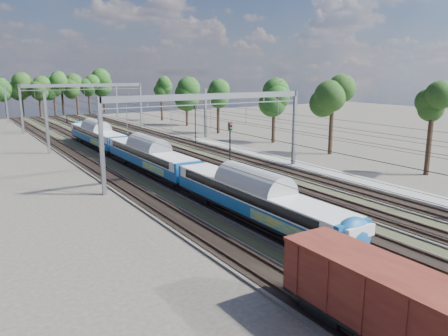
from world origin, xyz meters
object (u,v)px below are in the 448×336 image
emu_train (150,153)px  freight_boxcar (426,322)px  worker (67,119)px  signal_far (195,119)px  signal_near (230,145)px

emu_train → freight_boxcar: bearing=-97.1°
worker → signal_far: signal_far is taller
emu_train → freight_boxcar: size_ratio=4.51×
worker → signal_near: (1.26, -63.63, 2.96)m
emu_train → freight_boxcar: (-4.50, -36.27, -0.34)m
emu_train → signal_far: size_ratio=9.30×
signal_far → emu_train: bearing=-140.8°
worker → emu_train: bearing=-161.9°
worker → freight_boxcar: bearing=-163.1°
emu_train → worker: (3.75, 55.13, -1.41)m
emu_train → worker: emu_train is taller
freight_boxcar → worker: size_ratio=6.55×
signal_near → signal_far: (9.04, 23.70, 0.08)m
freight_boxcar → signal_far: 54.75m
signal_near → signal_far: signal_far is taller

